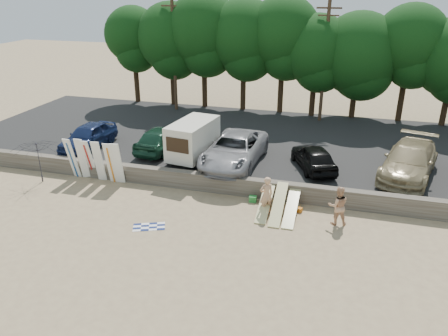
# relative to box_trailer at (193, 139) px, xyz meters

# --- Properties ---
(ground) EXTENTS (120.00, 120.00, 0.00)m
(ground) POSITION_rel_box_trailer_xyz_m (4.79, -5.50, -2.05)
(ground) COLOR tan
(ground) RESTS_ON ground
(seawall) EXTENTS (44.00, 0.50, 1.00)m
(seawall) POSITION_rel_box_trailer_xyz_m (4.79, -2.50, -1.55)
(seawall) COLOR #6B6356
(seawall) RESTS_ON ground
(parking_lot) EXTENTS (44.00, 14.50, 0.70)m
(parking_lot) POSITION_rel_box_trailer_xyz_m (4.79, 5.00, -1.70)
(parking_lot) COLOR #282828
(parking_lot) RESTS_ON ground
(treeline) EXTENTS (33.70, 6.38, 9.44)m
(treeline) POSITION_rel_box_trailer_xyz_m (5.23, 12.04, 4.42)
(treeline) COLOR #382616
(treeline) RESTS_ON parking_lot
(utility_poles) EXTENTS (25.80, 0.26, 9.00)m
(utility_poles) POSITION_rel_box_trailer_xyz_m (6.79, 10.50, 3.38)
(utility_poles) COLOR #473321
(utility_poles) RESTS_ON parking_lot
(box_trailer) EXTENTS (2.59, 4.01, 2.40)m
(box_trailer) POSITION_rel_box_trailer_xyz_m (0.00, 0.00, 0.00)
(box_trailer) COLOR beige
(box_trailer) RESTS_ON parking_lot
(car_0) EXTENTS (2.17, 4.80, 1.60)m
(car_0) POSITION_rel_box_trailer_xyz_m (-7.24, 0.12, -0.55)
(car_0) COLOR #15224B
(car_0) RESTS_ON parking_lot
(car_1) EXTENTS (2.33, 4.91, 1.62)m
(car_1) POSITION_rel_box_trailer_xyz_m (-2.48, 1.00, -0.54)
(car_1) COLOR #143826
(car_1) RESTS_ON parking_lot
(car_2) EXTENTS (3.24, 6.50, 1.77)m
(car_2) POSITION_rel_box_trailer_xyz_m (2.54, 0.06, -0.46)
(car_2) COLOR #96959A
(car_2) RESTS_ON parking_lot
(car_3) EXTENTS (3.27, 4.59, 1.45)m
(car_3) POSITION_rel_box_trailer_xyz_m (7.15, 0.50, -0.62)
(car_3) COLOR black
(car_3) RESTS_ON parking_lot
(car_4) EXTENTS (4.02, 6.60, 1.79)m
(car_4) POSITION_rel_box_trailer_xyz_m (12.31, 0.95, -0.45)
(car_4) COLOR #92825D
(car_4) RESTS_ON parking_lot
(surfboard_upright_0) EXTENTS (0.56, 0.71, 2.54)m
(surfboard_upright_0) POSITION_rel_box_trailer_xyz_m (-6.39, -3.04, -0.78)
(surfboard_upright_0) COLOR white
(surfboard_upright_0) RESTS_ON ground
(surfboard_upright_1) EXTENTS (0.53, 0.58, 2.56)m
(surfboard_upright_1) POSITION_rel_box_trailer_xyz_m (-5.76, -2.96, -0.77)
(surfboard_upright_1) COLOR white
(surfboard_upright_1) RESTS_ON ground
(surfboard_upright_2) EXTENTS (0.51, 0.82, 2.51)m
(surfboard_upright_2) POSITION_rel_box_trailer_xyz_m (-5.37, -2.89, -0.79)
(surfboard_upright_2) COLOR white
(surfboard_upright_2) RESTS_ON ground
(surfboard_upright_3) EXTENTS (0.57, 0.67, 2.55)m
(surfboard_upright_3) POSITION_rel_box_trailer_xyz_m (-4.64, -3.06, -0.77)
(surfboard_upright_3) COLOR white
(surfboard_upright_3) RESTS_ON ground
(surfboard_upright_4) EXTENTS (0.56, 0.69, 2.55)m
(surfboard_upright_4) POSITION_rel_box_trailer_xyz_m (-3.85, -3.12, -0.77)
(surfboard_upright_4) COLOR white
(surfboard_upright_4) RESTS_ON ground
(surfboard_upright_5) EXTENTS (0.57, 0.66, 2.56)m
(surfboard_upright_5) POSITION_rel_box_trailer_xyz_m (-3.44, -3.08, -0.77)
(surfboard_upright_5) COLOR white
(surfboard_upright_5) RESTS_ON ground
(surfboard_low_0) EXTENTS (0.56, 2.88, 0.99)m
(surfboard_low_0) POSITION_rel_box_trailer_xyz_m (5.20, -3.97, -1.55)
(surfboard_low_0) COLOR #D0C783
(surfboard_low_0) RESTS_ON ground
(surfboard_low_1) EXTENTS (0.56, 2.82, 1.15)m
(surfboard_low_1) POSITION_rel_box_trailer_xyz_m (5.89, -4.15, -1.47)
(surfboard_low_1) COLOR #D0C783
(surfboard_low_1) RESTS_ON ground
(surfboard_low_2) EXTENTS (0.56, 2.91, 0.85)m
(surfboard_low_2) POSITION_rel_box_trailer_xyz_m (6.53, -4.08, -1.62)
(surfboard_low_2) COLOR #D0C783
(surfboard_low_2) RESTS_ON ground
(beachgoer_a) EXTENTS (0.85, 0.79, 1.95)m
(beachgoer_a) POSITION_rel_box_trailer_xyz_m (5.26, -4.14, -1.07)
(beachgoer_a) COLOR tan
(beachgoer_a) RESTS_ON ground
(beachgoer_b) EXTENTS (1.09, 0.93, 1.94)m
(beachgoer_b) POSITION_rel_box_trailer_xyz_m (8.72, -4.32, -1.08)
(beachgoer_b) COLOR tan
(beachgoer_b) RESTS_ON ground
(cooler) EXTENTS (0.41, 0.33, 0.32)m
(cooler) POSITION_rel_box_trailer_xyz_m (4.39, -3.16, -1.89)
(cooler) COLOR #268B35
(cooler) RESTS_ON ground
(gear_bag) EXTENTS (0.36, 0.33, 0.22)m
(gear_bag) POSITION_rel_box_trailer_xyz_m (6.86, -3.61, -1.94)
(gear_bag) COLOR #CC6D18
(gear_bag) RESTS_ON ground
(beach_towel) EXTENTS (1.95, 1.95, 0.00)m
(beach_towel) POSITION_rel_box_trailer_xyz_m (0.19, -7.02, -2.04)
(beach_towel) COLOR white
(beach_towel) RESTS_ON ground
(beach_umbrella) EXTENTS (3.43, 3.47, 2.50)m
(beach_umbrella) POSITION_rel_box_trailer_xyz_m (-7.88, -4.04, -0.80)
(beach_umbrella) COLOR black
(beach_umbrella) RESTS_ON ground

